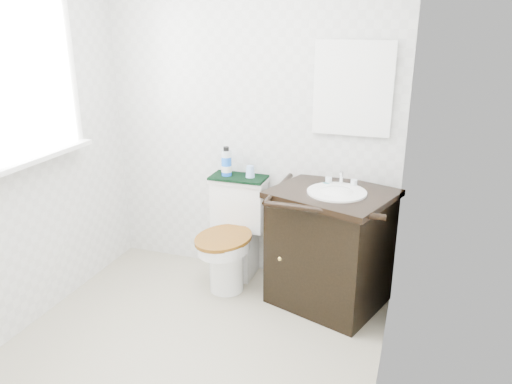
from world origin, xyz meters
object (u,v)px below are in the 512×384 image
Objects in this scene: toilet at (233,239)px; cup at (250,172)px; mouthwash_bottle at (226,162)px; trash_bin at (302,263)px; vanity at (330,245)px.

cup is (0.09, 0.13, 0.49)m from toilet.
trash_bin is at bearing 1.50° from mouthwash_bottle.
mouthwash_bottle is (-0.09, 0.12, 0.55)m from toilet.
toilet is 0.74m from vanity.
cup is at bearing 163.08° from vanity.
toilet is at bearing -51.94° from mouthwash_bottle.
vanity is at bearing -16.92° from cup.
mouthwash_bottle is (-0.59, -0.02, 0.73)m from trash_bin.
cup reaches higher than toilet.
vanity is 4.26× the size of mouthwash_bottle.
cup is at bearing 55.79° from toilet.
mouthwash_bottle is 0.19m from cup.
vanity is 0.96m from mouthwash_bottle.
toilet is 9.06× the size of cup.
trash_bin is 3.58× the size of cup.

